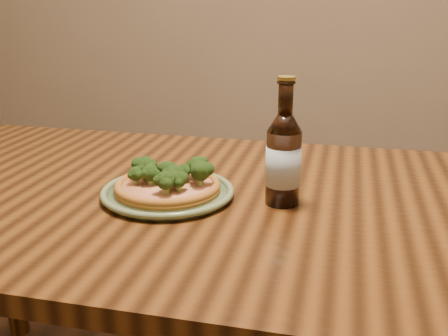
% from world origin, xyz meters
% --- Properties ---
extents(table, '(1.60, 0.90, 0.75)m').
position_xyz_m(table, '(0.00, 0.10, 0.66)').
color(table, '#4F2D11').
rests_on(table, ground).
extents(plate, '(0.28, 0.28, 0.02)m').
position_xyz_m(plate, '(0.01, 0.06, 0.76)').
color(plate, '#637953').
rests_on(plate, table).
extents(pizza, '(0.22, 0.22, 0.07)m').
position_xyz_m(pizza, '(0.01, 0.06, 0.78)').
color(pizza, '#9B6123').
rests_on(pizza, plate).
extents(beer_bottle, '(0.07, 0.07, 0.26)m').
position_xyz_m(beer_bottle, '(0.25, 0.09, 0.85)').
color(beer_bottle, black).
rests_on(beer_bottle, table).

